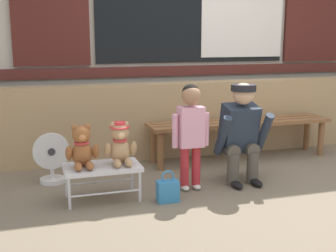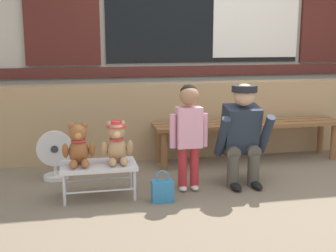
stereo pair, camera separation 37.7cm
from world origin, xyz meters
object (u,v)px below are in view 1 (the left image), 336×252
Objects in this scene: teddy_bear_with_hat at (120,144)px; child_standing at (191,125)px; teddy_bear_plain at (82,148)px; small_display_bench at (102,169)px; adult_crouching at (241,132)px; handbag_on_ground at (168,190)px; wooden_bench_long at (240,127)px; floor_fan at (52,158)px.

child_standing is at bearing 1.73° from teddy_bear_with_hat.
teddy_bear_plain is 0.38× the size of child_standing.
small_display_bench is 0.25m from teddy_bear_plain.
adult_crouching is at bearing 3.46° from teddy_bear_plain.
teddy_bear_plain is at bearing 179.49° from small_display_bench.
child_standing is 0.62m from handbag_on_ground.
teddy_bear_with_hat is at bearing -178.27° from child_standing.
handbag_on_ground is (0.67, -0.21, -0.37)m from teddy_bear_plain.
handbag_on_ground is at bearing -159.49° from adult_crouching.
adult_crouching is at bearing -115.92° from wooden_bench_long.
child_standing is at bearing -25.14° from floor_fan.
adult_crouching reaches higher than small_display_bench.
teddy_bear_plain is at bearing -68.55° from floor_fan.
adult_crouching is 1.80m from floor_fan.
teddy_bear_plain is 1.49m from adult_crouching.
child_standing is (0.64, 0.02, 0.12)m from teddy_bear_with_hat.
adult_crouching is (1.17, 0.09, 0.01)m from teddy_bear_with_hat.
handbag_on_ground is at bearing -31.31° from teddy_bear_with_hat.
small_display_bench is 0.67× the size of child_standing.
wooden_bench_long is 7.72× the size of handbag_on_ground.
floor_fan is (-0.90, 0.79, 0.14)m from handbag_on_ground.
floor_fan is at bearing 111.45° from teddy_bear_plain.
handbag_on_ground is (-0.81, -0.30, -0.38)m from adult_crouching.
adult_crouching is (1.49, 0.09, 0.02)m from teddy_bear_plain.
teddy_bear_plain and teddy_bear_with_hat have the same top height.
teddy_bear_with_hat is 0.76× the size of floor_fan.
small_display_bench is 0.58m from handbag_on_ground.
small_display_bench is at bearing 157.48° from handbag_on_ground.
wooden_bench_long reaches higher than small_display_bench.
child_standing is 0.54m from adult_crouching.
wooden_bench_long is 1.72m from teddy_bear_with_hat.
child_standing reaches higher than teddy_bear_plain.
wooden_bench_long is at bearing 42.00° from child_standing.
adult_crouching is (-0.35, -0.72, 0.11)m from wooden_bench_long.
child_standing reaches higher than handbag_on_ground.
small_display_bench is 0.67× the size of adult_crouching.
floor_fan is at bearing 154.86° from child_standing.
teddy_bear_with_hat is at bearing -46.48° from floor_fan.
child_standing reaches higher than teddy_bear_with_hat.
child_standing is 1.36m from floor_fan.
wooden_bench_long is 2.08m from floor_fan.
teddy_bear_with_hat is (-1.52, -0.81, 0.10)m from wooden_bench_long.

